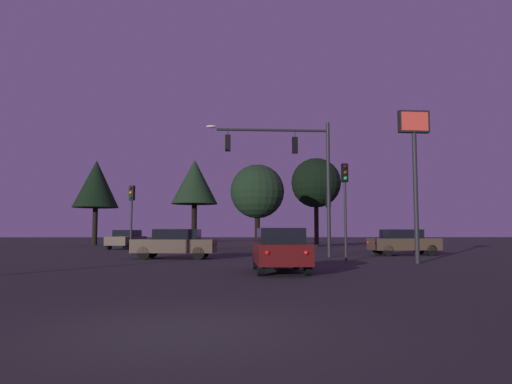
{
  "coord_description": "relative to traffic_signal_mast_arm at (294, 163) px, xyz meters",
  "views": [
    {
      "loc": [
        0.87,
        -6.84,
        1.41
      ],
      "look_at": [
        1.82,
        22.28,
        3.83
      ],
      "focal_mm": 33.29,
      "sensor_mm": 36.0,
      "label": 1
    }
  ],
  "objects": [
    {
      "name": "ground_plane",
      "position": [
        -3.83,
        5.52,
        -5.19
      ],
      "size": [
        168.0,
        168.0,
        0.0
      ],
      "primitive_type": "plane",
      "color": "#262326",
      "rests_on": "ground"
    },
    {
      "name": "tree_left_far",
      "position": [
        -1.71,
        9.48,
        -0.82
      ],
      "size": [
        4.03,
        4.03,
        6.41
      ],
      "color": "black",
      "rests_on": "ground"
    },
    {
      "name": "traffic_light_corner_right",
      "position": [
        2.09,
        -3.16,
        -1.88
      ],
      "size": [
        0.31,
        0.35,
        4.69
      ],
      "color": "#232326",
      "rests_on": "ground"
    },
    {
      "name": "store_sign_illuminated",
      "position": [
        4.79,
        -5.15,
        -0.19
      ],
      "size": [
        1.41,
        0.35,
        6.8
      ],
      "color": "#232326",
      "rests_on": "ground"
    },
    {
      "name": "tree_behind_sign",
      "position": [
        4.03,
        17.71,
        0.68
      ],
      "size": [
        4.59,
        4.59,
        8.19
      ],
      "color": "black",
      "rests_on": "ground"
    },
    {
      "name": "car_far_lane",
      "position": [
        -12.12,
        12.81,
        -4.39
      ],
      "size": [
        2.53,
        4.5,
        1.52
      ],
      "color": "#473828",
      "rests_on": "ground"
    },
    {
      "name": "tree_center_horizon",
      "position": [
        -18.07,
        23.99,
        1.14
      ],
      "size": [
        4.67,
        4.67,
        8.85
      ],
      "color": "black",
      "rests_on": "ground"
    },
    {
      "name": "tree_right_cluster",
      "position": [
        -6.5,
        10.61,
        -0.02
      ],
      "size": [
        3.56,
        3.56,
        6.92
      ],
      "color": "black",
      "rests_on": "ground"
    },
    {
      "name": "traffic_light_median",
      "position": [
        2.47,
        3.3,
        -2.48
      ],
      "size": [
        0.31,
        0.35,
        3.79
      ],
      "color": "#232326",
      "rests_on": "ground"
    },
    {
      "name": "traffic_light_corner_left",
      "position": [
        -9.56,
        3.06,
        -2.22
      ],
      "size": [
        0.36,
        0.38,
        4.18
      ],
      "color": "#232326",
      "rests_on": "ground"
    },
    {
      "name": "car_nearside_lane",
      "position": [
        -1.6,
        -9.33,
        -4.39
      ],
      "size": [
        1.81,
        4.13,
        1.52
      ],
      "color": "#4C0F0F",
      "rests_on": "ground"
    },
    {
      "name": "traffic_signal_mast_arm",
      "position": [
        0.0,
        0.0,
        0.0
      ],
      "size": [
        6.84,
        0.53,
        7.45
      ],
      "color": "#232326",
      "rests_on": "ground"
    },
    {
      "name": "car_crossing_left",
      "position": [
        -6.34,
        -1.07,
        -4.39
      ],
      "size": [
        4.37,
        2.06,
        1.52
      ],
      "color": "#473828",
      "rests_on": "ground"
    },
    {
      "name": "car_crossing_right",
      "position": [
        6.62,
        1.93,
        -4.39
      ],
      "size": [
        4.1,
        2.07,
        1.52
      ],
      "color": "#473828",
      "rests_on": "ground"
    }
  ]
}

